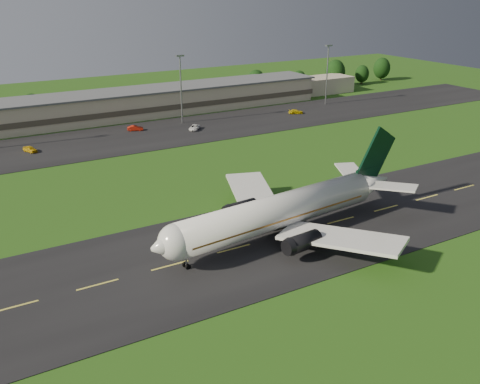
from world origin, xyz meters
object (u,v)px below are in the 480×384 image
service_vehicle_b (135,128)px  service_vehicle_d (296,112)px  light_mast_east (327,68)px  light_mast_centre (181,81)px  terminal (165,100)px  airliner (282,211)px  service_vehicle_a (30,149)px  service_vehicle_c (194,127)px

service_vehicle_b → service_vehicle_d: bearing=-76.6°
light_mast_east → light_mast_centre: bearing=180.0°
terminal → service_vehicle_d: bearing=-33.2°
airliner → light_mast_east: (72.86, 79.91, 8.08)m
light_mast_east → service_vehicle_a: bearing=-175.2°
terminal → service_vehicle_a: (-46.99, -24.66, -3.15)m
airliner → service_vehicle_d: (55.02, 72.69, -3.87)m
terminal → light_mast_centre: size_ratio=7.13×
service_vehicle_b → service_vehicle_c: (15.17, -7.65, -0.04)m
airliner → service_vehicle_c: size_ratio=10.13×
service_vehicle_b → service_vehicle_d: (52.68, -5.55, -0.05)m
terminal → service_vehicle_c: size_ratio=28.65×
airliner → light_mast_centre: (17.86, 79.91, 8.08)m
light_mast_centre → airliner: bearing=-102.6°
light_mast_centre → light_mast_east: same height
service_vehicle_a → service_vehicle_b: size_ratio=0.97×
terminal → service_vehicle_a: bearing=-152.3°
airliner → service_vehicle_a: size_ratio=11.74×
terminal → service_vehicle_a: size_ratio=33.21×
airliner → service_vehicle_b: bearing=82.3°
terminal → service_vehicle_c: bearing=-93.9°
airliner → terminal: size_ratio=0.35×
light_mast_centre → service_vehicle_c: light_mast_centre is taller
light_mast_centre → service_vehicle_d: (37.15, -7.22, -11.95)m
airliner → service_vehicle_b: (2.34, 78.24, -3.82)m
light_mast_east → service_vehicle_c: 57.39m
terminal → service_vehicle_c: terminal is taller
airliner → service_vehicle_d: airliner is taller
terminal → service_vehicle_b: 24.81m
service_vehicle_a → service_vehicle_b: 30.82m
service_vehicle_a → service_vehicle_b: bearing=-10.9°
terminal → service_vehicle_b: terminal is taller
service_vehicle_a → airliner: bearing=-92.4°
light_mast_east → service_vehicle_b: 71.54m
terminal → light_mast_east: bearing=-16.8°
terminal → light_mast_centre: light_mast_centre is taller
service_vehicle_a → service_vehicle_c: (45.23, -0.85, -0.04)m
airliner → service_vehicle_d: 91.24m
service_vehicle_a → service_vehicle_c: bearing=-24.7°
light_mast_centre → service_vehicle_a: bearing=-169.5°
light_mast_east → service_vehicle_b: size_ratio=4.53×
light_mast_east → service_vehicle_b: (-70.53, -1.68, -11.90)m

